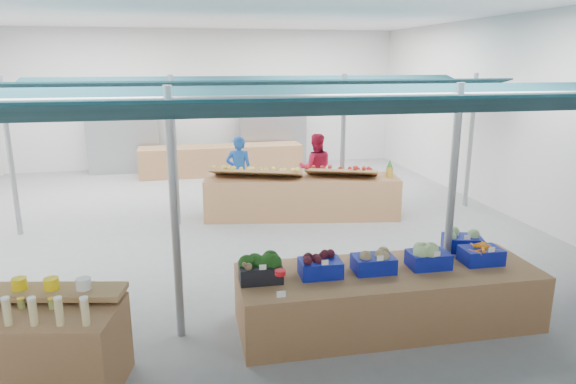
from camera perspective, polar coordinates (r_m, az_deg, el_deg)
The scene contains 23 objects.
floor at distance 10.37m, azimuth -6.51°, elevation -4.01°, with size 13.00×13.00×0.00m, color slate.
hall at distance 11.30m, azimuth -7.65°, elevation 11.16°, with size 13.00×13.00×13.00m.
pole_grid at distance 8.35m, azimuth -0.49°, elevation 4.42°, with size 10.00×4.60×3.00m.
awnings at distance 8.24m, azimuth -0.50°, elevation 11.07°, with size 9.50×7.08×0.30m.
back_shelving_left at distance 16.04m, azimuth -17.80°, elevation 5.62°, with size 2.00×0.50×2.00m, color #B23F33.
back_shelving_right at distance 16.23m, azimuth -1.71°, elevation 6.39°, with size 2.00×0.50×2.00m, color #B23F33.
bottle_shelf at distance 6.02m, azimuth -27.39°, elevation -14.92°, with size 2.11×1.51×1.15m.
veg_counter at distance 6.72m, azimuth 11.00°, elevation -11.37°, with size 3.75×1.25×0.73m, color #90603F.
fruit_counter at distance 10.95m, azimuth 1.53°, elevation -0.55°, with size 4.07×0.97×0.87m, color #90603F.
far_counter at distance 15.24m, azimuth -7.40°, elevation 3.55°, with size 4.70×0.94×0.85m, color #90603F.
vendor_left at distance 11.71m, azimuth -5.46°, elevation 2.28°, with size 0.59×0.39×1.63m, color #1A4EAC.
vendor_right at distance 12.04m, azimuth 3.08°, elevation 2.67°, with size 0.79×0.62×1.63m, color #B41638.
crate_broccoli at distance 6.11m, azimuth -3.08°, elevation -8.44°, with size 0.51×0.41×0.35m.
crate_beets at distance 6.26m, azimuth 3.61°, elevation -8.15°, with size 0.51×0.41×0.29m.
crate_celeriac at distance 6.45m, azimuth 9.49°, elevation -7.51°, with size 0.51×0.41×0.31m.
crate_cabbage at distance 6.72m, azimuth 15.36°, elevation -6.79°, with size 0.51×0.41×0.35m.
crate_carrots at distance 7.08m, azimuth 20.66°, elevation -6.53°, with size 0.51×0.41×0.29m.
sparrow at distance 5.94m, azimuth -4.51°, elevation -8.23°, with size 0.12×0.09×0.11m.
pole_ribbon at distance 5.45m, azimuth -0.86°, elevation -9.16°, with size 0.12×0.12×0.28m.
apple_heap_yellow at distance 10.69m, azimuth -3.61°, elevation 2.39°, with size 2.02×1.31×0.27m.
apple_heap_red at distance 10.80m, azimuth 5.95°, elevation 2.45°, with size 1.65×1.17×0.27m.
pineapple at distance 10.98m, azimuth 11.23°, elevation 2.54°, with size 0.14×0.14×0.39m.
crate_extra at distance 7.45m, azimuth 18.81°, elevation -5.05°, with size 0.58×0.48×0.32m.
Camera 1 is at (-0.91, -9.80, 3.26)m, focal length 32.00 mm.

